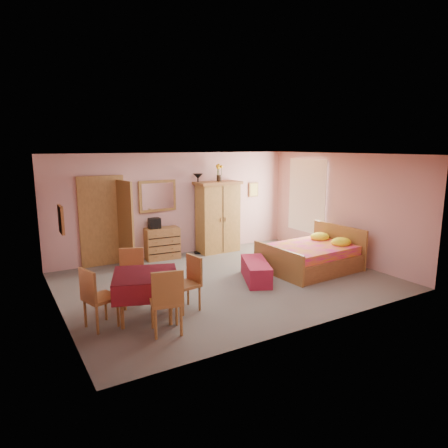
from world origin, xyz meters
TOP-DOWN VIEW (x-y plane):
  - floor at (0.00, 0.00)m, footprint 6.50×6.50m
  - ceiling at (0.00, 0.00)m, footprint 6.50×6.50m
  - wall_back at (0.00, 2.50)m, footprint 6.50×0.10m
  - wall_front at (0.00, -2.50)m, footprint 6.50×0.10m
  - wall_left at (-3.25, 0.00)m, footprint 0.10×5.00m
  - wall_right at (3.25, 0.00)m, footprint 0.10×5.00m
  - doorway at (-1.90, 2.47)m, footprint 1.06×0.12m
  - window at (3.21, 1.20)m, footprint 0.08×1.40m
  - picture_left at (-3.22, -0.60)m, footprint 0.04×0.32m
  - picture_back at (2.35, 2.47)m, footprint 0.30×0.04m
  - chest_of_drawers at (-0.52, 2.26)m, footprint 0.86×0.48m
  - wall_mirror at (-0.52, 2.47)m, footprint 0.98×0.12m
  - stereo at (-0.70, 2.29)m, footprint 0.28×0.21m
  - floor_lamp at (0.50, 2.27)m, footprint 0.31×0.31m
  - wardrobe at (1.02, 2.17)m, footprint 1.20×0.64m
  - sunflower_vase at (1.09, 2.23)m, footprint 0.19×0.19m
  - bed at (2.01, -0.28)m, footprint 2.07×1.67m
  - bench at (0.54, -0.27)m, footprint 0.93×1.31m
  - dining_table at (-2.05, -0.85)m, footprint 1.30×1.30m
  - chair_south at (-1.98, -1.52)m, footprint 0.56×0.56m
  - chair_north at (-2.05, -0.10)m, footprint 0.56×0.56m
  - chair_west at (-2.77, -0.84)m, footprint 0.55×0.55m
  - chair_east at (-1.38, -0.92)m, footprint 0.49×0.49m

SIDE VIEW (x-z plane):
  - floor at x=0.00m, z-range 0.00..0.00m
  - bench at x=0.54m, z-range 0.00..0.41m
  - dining_table at x=-2.05m, z-range 0.00..0.74m
  - chest_of_drawers at x=-0.52m, z-range 0.00..0.78m
  - bed at x=2.01m, z-range 0.00..0.93m
  - chair_east at x=-1.38m, z-range 0.00..0.93m
  - chair_north at x=-2.05m, z-range 0.00..0.95m
  - chair_west at x=-2.77m, z-range 0.00..0.97m
  - chair_south at x=-1.98m, z-range 0.00..1.02m
  - stereo at x=-0.70m, z-range 0.78..1.04m
  - wardrobe at x=1.02m, z-range 0.00..1.86m
  - doorway at x=-1.90m, z-range -0.05..2.10m
  - floor_lamp at x=0.50m, z-range 0.00..2.08m
  - wall_back at x=0.00m, z-range 0.00..2.60m
  - wall_front at x=0.00m, z-range 0.00..2.60m
  - wall_left at x=-3.25m, z-range 0.00..2.60m
  - wall_right at x=3.25m, z-range 0.00..2.60m
  - window at x=3.21m, z-range 0.48..2.42m
  - picture_back at x=2.35m, z-range 1.35..1.75m
  - wall_mirror at x=-0.52m, z-range 1.16..1.94m
  - picture_left at x=-3.22m, z-range 1.49..1.91m
  - sunflower_vase at x=1.09m, z-range 1.86..2.31m
  - ceiling at x=0.00m, z-range 2.60..2.60m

